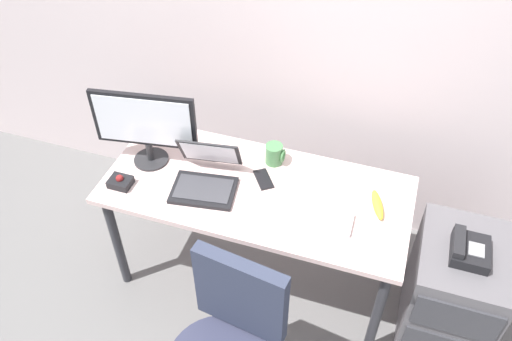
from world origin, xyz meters
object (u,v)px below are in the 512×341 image
object	(u,v)px
file_cabinet	(451,290)
cell_phone	(263,179)
monitor_main	(145,124)
desk_phone	(469,250)
banana	(377,204)
keyboard	(309,215)
trackball_mouse	(120,182)
coffee_mug	(275,154)
laptop	(206,176)

from	to	relation	value
file_cabinet	cell_phone	xyz separation A→B (m)	(-1.02, 0.06, 0.41)
monitor_main	cell_phone	world-z (taller)	monitor_main
desk_phone	banana	world-z (taller)	banana
banana	monitor_main	bearing A→B (deg)	-178.16
cell_phone	desk_phone	bearing A→B (deg)	-40.06
keyboard	trackball_mouse	distance (m)	0.94
monitor_main	trackball_mouse	distance (m)	0.31
keyboard	banana	world-z (taller)	banana
file_cabinet	desk_phone	bearing A→B (deg)	-116.78
desk_phone	coffee_mug	xyz separation A→B (m)	(-1.00, 0.22, 0.12)
file_cabinet	monitor_main	distance (m)	1.74
trackball_mouse	keyboard	bearing A→B (deg)	5.19
banana	keyboard	bearing A→B (deg)	-150.80
trackball_mouse	cell_phone	bearing A→B (deg)	21.26
file_cabinet	desk_phone	size ratio (longest dim) A/B	3.09
keyboard	laptop	world-z (taller)	laptop
cell_phone	banana	distance (m)	0.57
file_cabinet	banana	xyz separation A→B (m)	(-0.45, 0.06, 0.42)
desk_phone	keyboard	distance (m)	0.74
cell_phone	banana	bearing A→B (deg)	-36.36
keyboard	trackball_mouse	xyz separation A→B (m)	(-0.94, -0.09, 0.01)
keyboard	laptop	distance (m)	0.54
trackball_mouse	cell_phone	world-z (taller)	trackball_mouse
monitor_main	keyboard	size ratio (longest dim) A/B	1.25
desk_phone	coffee_mug	world-z (taller)	coffee_mug
monitor_main	banana	world-z (taller)	monitor_main
keyboard	laptop	bearing A→B (deg)	173.79
keyboard	cell_phone	size ratio (longest dim) A/B	2.91
file_cabinet	keyboard	xyz separation A→B (m)	(-0.74, -0.11, 0.42)
file_cabinet	coffee_mug	bearing A→B (deg)	168.35
keyboard	trackball_mouse	bearing A→B (deg)	-174.81
monitor_main	cell_phone	size ratio (longest dim) A/B	3.65
keyboard	banana	xyz separation A→B (m)	(0.29, 0.16, 0.01)
desk_phone	laptop	distance (m)	1.28
desk_phone	keyboard	bearing A→B (deg)	-172.78
laptop	banana	xyz separation A→B (m)	(0.83, 0.11, -0.03)
coffee_mug	banana	xyz separation A→B (m)	(0.56, -0.15, -0.04)
cell_phone	laptop	bearing A→B (deg)	167.90
keyboard	cell_phone	xyz separation A→B (m)	(-0.28, 0.17, -0.01)
trackball_mouse	coffee_mug	xyz separation A→B (m)	(0.68, 0.40, 0.03)
keyboard	monitor_main	bearing A→B (deg)	171.79
desk_phone	laptop	size ratio (longest dim) A/B	0.55
desk_phone	banana	bearing A→B (deg)	170.77
file_cabinet	trackball_mouse	world-z (taller)	trackball_mouse
file_cabinet	trackball_mouse	distance (m)	1.75
monitor_main	file_cabinet	bearing A→B (deg)	-0.61
file_cabinet	desk_phone	world-z (taller)	desk_phone
trackball_mouse	desk_phone	bearing A→B (deg)	6.08
monitor_main	coffee_mug	bearing A→B (deg)	17.17
laptop	cell_phone	bearing A→B (deg)	23.47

